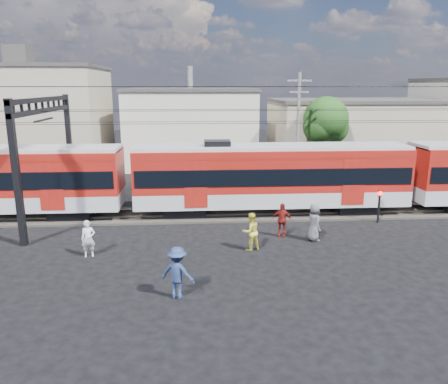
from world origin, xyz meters
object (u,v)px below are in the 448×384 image
at_px(pedestrian_a, 88,239).
at_px(crossing_signal, 379,200).
at_px(pedestrian_c, 177,273).
at_px(commuter_train, 275,175).

bearing_deg(pedestrian_a, crossing_signal, 4.37).
distance_m(pedestrian_a, pedestrian_c, 5.97).
xyz_separation_m(pedestrian_c, crossing_signal, (10.96, 8.28, 0.32)).
height_order(commuter_train, pedestrian_a, commuter_train).
xyz_separation_m(pedestrian_a, crossing_signal, (15.13, 4.01, 0.46)).
height_order(commuter_train, pedestrian_c, commuter_train).
relative_size(commuter_train, pedestrian_a, 29.75).
xyz_separation_m(commuter_train, crossing_signal, (5.56, -2.15, -1.10)).
height_order(commuter_train, crossing_signal, commuter_train).
distance_m(commuter_train, pedestrian_a, 11.48).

